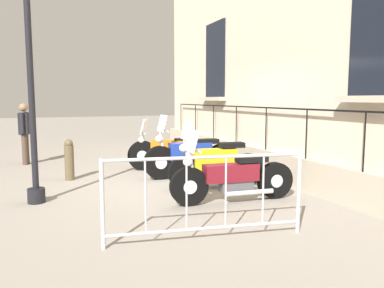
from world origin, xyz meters
TOP-DOWN VIEW (x-y plane):
  - ground_plane at (0.00, 0.00)m, footprint 60.00×60.00m
  - motorcycle_orange at (-0.15, -1.47)m, footprint 2.00×0.99m
  - motorcycle_blue at (-0.31, -0.55)m, footprint 2.14×0.61m
  - motorcycle_yellow at (-0.41, 0.50)m, footprint 1.94×0.57m
  - motorcycle_maroon at (-0.21, 1.57)m, footprint 2.17×0.58m
  - lamppost at (2.82, 0.44)m, footprint 0.28×0.98m
  - crowd_barrier at (0.88, 3.01)m, footprint 2.45×0.40m
  - bollard at (2.19, -1.21)m, footprint 0.19×0.19m
  - pedestrian_standing at (3.12, -3.67)m, footprint 0.28×0.52m

SIDE VIEW (x-z plane):
  - ground_plane at x=0.00m, z-range 0.00..0.00m
  - motorcycle_maroon at x=-0.21m, z-range -0.21..1.02m
  - bollard at x=2.19m, z-range 0.00..0.87m
  - motorcycle_yellow at x=-0.41m, z-range -0.20..1.09m
  - motorcycle_orange at x=-0.15m, z-range -0.16..1.07m
  - motorcycle_blue at x=-0.31m, z-range -0.23..1.14m
  - crowd_barrier at x=0.88m, z-range 0.04..1.09m
  - pedestrian_standing at x=3.12m, z-range 0.10..1.68m
  - lamppost at x=2.82m, z-range 0.47..4.59m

